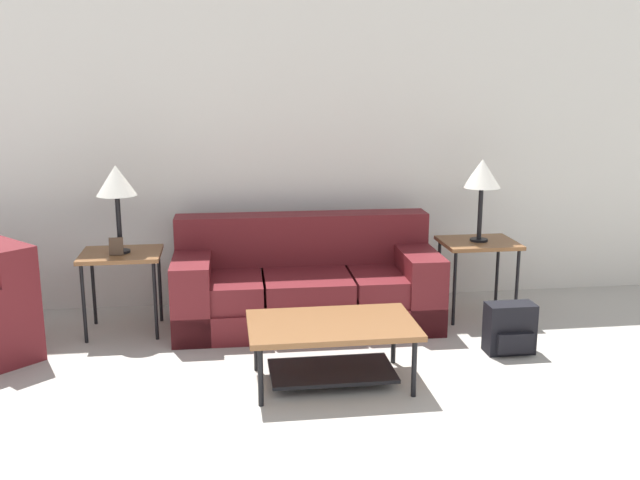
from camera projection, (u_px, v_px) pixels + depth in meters
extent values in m
cube|color=silver|center=(308.00, 149.00, 5.93)|extent=(8.84, 0.06, 2.60)
cube|color=maroon|center=(306.00, 311.00, 5.54)|extent=(2.02, 0.88, 0.22)
cube|color=maroon|center=(219.00, 289.00, 5.39)|extent=(0.66, 0.78, 0.20)
cube|color=maroon|center=(307.00, 285.00, 5.47)|extent=(0.66, 0.78, 0.20)
cube|color=maroon|center=(392.00, 282.00, 5.55)|extent=(0.66, 0.78, 0.20)
cube|color=maroon|center=(302.00, 238.00, 5.71)|extent=(2.01, 0.29, 0.40)
cube|color=maroon|center=(193.00, 292.00, 5.40)|extent=(0.29, 0.86, 0.58)
cube|color=maroon|center=(416.00, 285.00, 5.60)|extent=(0.29, 0.86, 0.58)
cube|color=brown|center=(332.00, 325.00, 4.42)|extent=(1.04, 0.64, 0.04)
cylinder|color=black|center=(261.00, 377.00, 4.15)|extent=(0.03, 0.03, 0.37)
cylinder|color=black|center=(414.00, 368.00, 4.27)|extent=(0.03, 0.03, 0.37)
cylinder|color=black|center=(256.00, 344.00, 4.65)|extent=(0.03, 0.03, 0.37)
cylinder|color=black|center=(394.00, 337.00, 4.77)|extent=(0.03, 0.03, 0.37)
cube|color=black|center=(332.00, 371.00, 4.48)|extent=(0.78, 0.45, 0.02)
cube|color=brown|center=(121.00, 254.00, 5.27)|extent=(0.58, 0.49, 0.03)
cylinder|color=black|center=(84.00, 304.00, 5.11)|extent=(0.03, 0.03, 0.59)
cylinder|color=black|center=(155.00, 301.00, 5.18)|extent=(0.03, 0.03, 0.59)
cylinder|color=black|center=(93.00, 288.00, 5.51)|extent=(0.03, 0.03, 0.59)
cylinder|color=black|center=(160.00, 285.00, 5.57)|extent=(0.03, 0.03, 0.59)
cube|color=brown|center=(479.00, 243.00, 5.64)|extent=(0.58, 0.49, 0.03)
cylinder|color=black|center=(454.00, 289.00, 5.48)|extent=(0.03, 0.03, 0.59)
cylinder|color=black|center=(517.00, 286.00, 5.55)|extent=(0.03, 0.03, 0.59)
cylinder|color=black|center=(439.00, 274.00, 5.87)|extent=(0.03, 0.03, 0.59)
cylinder|color=black|center=(497.00, 272.00, 5.94)|extent=(0.03, 0.03, 0.59)
cylinder|color=black|center=(121.00, 251.00, 5.27)|extent=(0.14, 0.14, 0.02)
cylinder|color=black|center=(119.00, 223.00, 5.22)|extent=(0.04, 0.04, 0.41)
cone|color=white|center=(116.00, 180.00, 5.15)|extent=(0.29, 0.29, 0.22)
cylinder|color=black|center=(479.00, 240.00, 5.63)|extent=(0.14, 0.14, 0.02)
cylinder|color=black|center=(480.00, 213.00, 5.59)|extent=(0.04, 0.04, 0.41)
cone|color=white|center=(482.00, 173.00, 5.51)|extent=(0.29, 0.29, 0.22)
cube|color=black|center=(510.00, 328.00, 4.96)|extent=(0.34, 0.17, 0.36)
cube|color=black|center=(515.00, 343.00, 4.88)|extent=(0.25, 0.05, 0.14)
cylinder|color=black|center=(491.00, 321.00, 5.05)|extent=(0.02, 0.02, 0.27)
cylinder|color=black|center=(516.00, 320.00, 5.07)|extent=(0.02, 0.02, 0.27)
cube|color=#4C3828|center=(116.00, 246.00, 5.18)|extent=(0.10, 0.04, 0.13)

